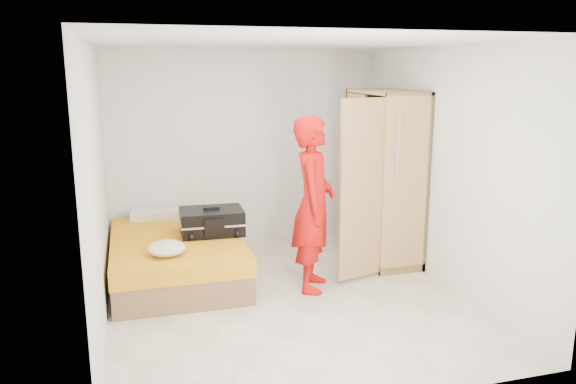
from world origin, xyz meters
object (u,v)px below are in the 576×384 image
object	(u,v)px
wardrobe	(382,182)
person	(313,204)
suitcase	(212,222)
round_cushion	(167,248)
bed	(177,257)

from	to	relation	value
wardrobe	person	xyz separation A→B (m)	(-1.10, -0.64, -0.06)
suitcase	round_cushion	distance (m)	0.85
suitcase	round_cushion	xyz separation A→B (m)	(-0.56, -0.64, -0.07)
bed	wardrobe	world-z (taller)	wardrobe
wardrobe	person	size ratio (longest dim) A/B	1.12
wardrobe	person	world-z (taller)	wardrobe
bed	suitcase	size ratio (longest dim) A/B	2.71
person	round_cushion	size ratio (longest dim) A/B	4.93
round_cushion	person	bearing A→B (deg)	-2.14
bed	person	distance (m)	1.71
person	suitcase	distance (m)	1.25
bed	person	size ratio (longest dim) A/B	1.07
person	suitcase	bearing A→B (deg)	77.71
round_cushion	suitcase	bearing A→B (deg)	49.03
bed	round_cushion	size ratio (longest dim) A/B	5.29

